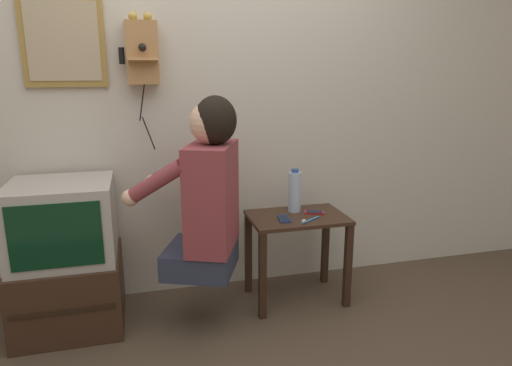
{
  "coord_description": "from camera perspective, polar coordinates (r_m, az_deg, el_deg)",
  "views": [
    {
      "loc": [
        -0.38,
        -1.55,
        1.42
      ],
      "look_at": [
        0.26,
        0.86,
        0.78
      ],
      "focal_mm": 32.0,
      "sensor_mm": 36.0,
      "label": 1
    }
  ],
  "objects": [
    {
      "name": "wall_phone_antique",
      "position": [
        2.72,
        -14.07,
        15.61
      ],
      "size": [
        0.22,
        0.18,
        0.76
      ],
      "color": "#AD7A47"
    },
    {
      "name": "wall_back",
      "position": [
        2.83,
        -7.19,
        11.36
      ],
      "size": [
        6.8,
        0.05,
        2.55
      ],
      "color": "beige",
      "rests_on": "ground_plane"
    },
    {
      "name": "water_bottle",
      "position": [
        2.81,
        4.84,
        -1.07
      ],
      "size": [
        0.08,
        0.08,
        0.27
      ],
      "color": "#ADC6DB",
      "rests_on": "side_table"
    },
    {
      "name": "television",
      "position": [
        2.66,
        -23.0,
        -4.39
      ],
      "size": [
        0.53,
        0.48,
        0.42
      ],
      "color": "#ADA89E",
      "rests_on": "tv_stand"
    },
    {
      "name": "person",
      "position": [
        2.41,
        -6.13,
        -1.04
      ],
      "size": [
        0.63,
        0.56,
        0.95
      ],
      "rotation": [
        0.0,
        0.0,
        1.18
      ],
      "color": "#2D3347",
      "rests_on": "ground_plane"
    },
    {
      "name": "tv_stand",
      "position": [
        2.81,
        -22.24,
        -12.48
      ],
      "size": [
        0.56,
        0.51,
        0.4
      ],
      "color": "#382316",
      "rests_on": "ground_plane"
    },
    {
      "name": "side_table",
      "position": [
        2.8,
        5.14,
        -6.44
      ],
      "size": [
        0.58,
        0.39,
        0.55
      ],
      "color": "#382316",
      "rests_on": "ground_plane"
    },
    {
      "name": "toothbrush",
      "position": [
        2.67,
        6.69,
        -4.62
      ],
      "size": [
        0.14,
        0.1,
        0.02
      ],
      "rotation": [
        0.0,
        0.0,
        2.16
      ],
      "color": "#338CD8",
      "rests_on": "side_table"
    },
    {
      "name": "cell_phone_held",
      "position": [
        2.68,
        3.51,
        -4.46
      ],
      "size": [
        0.07,
        0.13,
        0.01
      ],
      "rotation": [
        0.0,
        0.0,
        -0.12
      ],
      "color": "navy",
      "rests_on": "side_table"
    },
    {
      "name": "cell_phone_spare",
      "position": [
        2.82,
        7.29,
        -3.64
      ],
      "size": [
        0.14,
        0.1,
        0.01
      ],
      "rotation": [
        0.0,
        0.0,
        1.2
      ],
      "color": "maroon",
      "rests_on": "side_table"
    },
    {
      "name": "framed_picture",
      "position": [
        2.79,
        -22.96,
        16.01
      ],
      "size": [
        0.43,
        0.03,
        0.49
      ],
      "color": "olive"
    }
  ]
}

